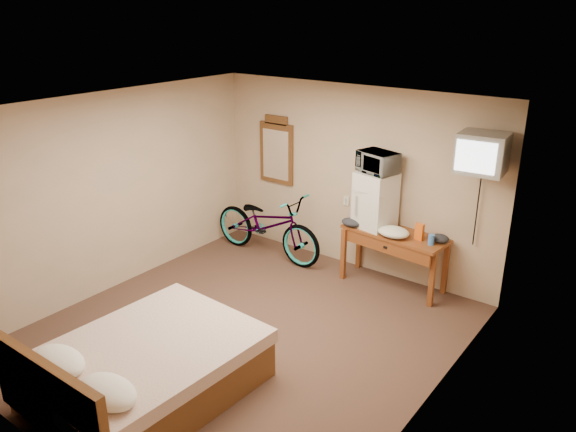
# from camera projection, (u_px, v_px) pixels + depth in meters

# --- Properties ---
(room) EXTENTS (4.60, 4.64, 2.50)m
(room) POSITION_uv_depth(u_px,v_px,m) (240.00, 230.00, 5.83)
(room) COLOR #472E23
(room) RESTS_ON ground
(desk) EXTENTS (1.38, 0.64, 0.75)m
(desk) POSITION_uv_depth(u_px,v_px,m) (393.00, 242.00, 7.10)
(desk) COLOR brown
(desk) RESTS_ON floor
(mini_fridge) EXTENTS (0.51, 0.50, 0.73)m
(mini_fridge) POSITION_uv_depth(u_px,v_px,m) (375.00, 200.00, 7.15)
(mini_fridge) COLOR silver
(mini_fridge) RESTS_ON desk
(microwave) EXTENTS (0.56, 0.45, 0.27)m
(microwave) POSITION_uv_depth(u_px,v_px,m) (378.00, 162.00, 6.97)
(microwave) COLOR silver
(microwave) RESTS_ON mini_fridge
(snack_bag) EXTENTS (0.11, 0.07, 0.21)m
(snack_bag) POSITION_uv_depth(u_px,v_px,m) (419.00, 232.00, 6.83)
(snack_bag) COLOR #E15A14
(snack_bag) RESTS_ON desk
(blue_cup) EXTENTS (0.07, 0.07, 0.13)m
(blue_cup) POSITION_uv_depth(u_px,v_px,m) (431.00, 240.00, 6.70)
(blue_cup) COLOR #3C77CE
(blue_cup) RESTS_ON desk
(cloth_cream) EXTENTS (0.40, 0.31, 0.12)m
(cloth_cream) POSITION_uv_depth(u_px,v_px,m) (393.00, 232.00, 6.93)
(cloth_cream) COLOR silver
(cloth_cream) RESTS_ON desk
(cloth_dark_a) EXTENTS (0.28, 0.21, 0.10)m
(cloth_dark_a) POSITION_uv_depth(u_px,v_px,m) (352.00, 222.00, 7.27)
(cloth_dark_a) COLOR black
(cloth_dark_a) RESTS_ON desk
(cloth_dark_b) EXTENTS (0.22, 0.18, 0.10)m
(cloth_dark_b) POSITION_uv_depth(u_px,v_px,m) (440.00, 238.00, 6.77)
(cloth_dark_b) COLOR black
(cloth_dark_b) RESTS_ON desk
(crt_television) EXTENTS (0.54, 0.61, 0.45)m
(crt_television) POSITION_uv_depth(u_px,v_px,m) (482.00, 153.00, 6.11)
(crt_television) COLOR black
(crt_television) RESTS_ON room
(wall_mirror) EXTENTS (0.59, 0.04, 0.99)m
(wall_mirror) POSITION_uv_depth(u_px,v_px,m) (276.00, 151.00, 8.18)
(wall_mirror) COLOR brown
(wall_mirror) RESTS_ON room
(bicycle) EXTENTS (1.86, 0.67, 0.97)m
(bicycle) POSITION_uv_depth(u_px,v_px,m) (267.00, 224.00, 8.06)
(bicycle) COLOR black
(bicycle) RESTS_ON floor
(bed) EXTENTS (1.60, 2.06, 0.90)m
(bed) POSITION_uv_depth(u_px,v_px,m) (141.00, 371.00, 5.15)
(bed) COLOR brown
(bed) RESTS_ON floor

